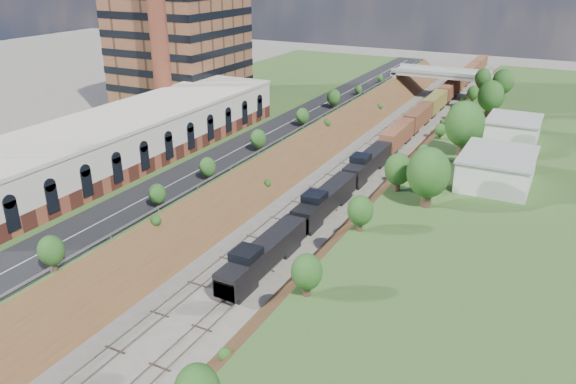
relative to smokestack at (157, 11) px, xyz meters
name	(u,v)px	position (x,y,z in m)	size (l,w,h in m)	color
platform_left	(193,132)	(3.00, 4.00, -22.50)	(44.00, 180.00, 5.00)	#3E5F27
platform_right	(570,192)	(69.00, 4.00, -22.50)	(44.00, 180.00, 5.00)	#3E5F27
embankment_left	(295,162)	(25.00, 4.00, -25.00)	(7.07, 180.00, 7.07)	brown
embankment_right	(417,183)	(47.00, 4.00, -25.00)	(7.07, 180.00, 7.07)	brown
rail_left_track	(339,169)	(33.40, 4.00, -24.91)	(1.58, 180.00, 0.18)	gray
rail_right_track	(368,174)	(38.60, 4.00, -24.91)	(1.58, 180.00, 0.18)	gray
road	(273,131)	(20.50, 4.00, -19.95)	(8.00, 180.00, 0.10)	black
guardrail	(293,132)	(24.60, 3.80, -19.45)	(0.10, 171.00, 0.70)	#99999E
commercial_building	(132,135)	(8.00, -18.00, -16.49)	(14.30, 62.30, 7.00)	brown
smokestack	(157,11)	(0.00, 0.00, 0.00)	(3.20, 3.20, 40.00)	brown
overpass	(441,79)	(36.00, 66.00, -20.08)	(24.50, 8.30, 7.40)	gray
white_building_near	(497,169)	(59.50, -4.00, -18.00)	(9.00, 12.00, 4.00)	silver
white_building_far	(513,130)	(59.00, 18.00, -18.20)	(8.00, 10.00, 3.60)	silver
tree_right_large	(429,173)	(53.00, -16.00, -15.62)	(5.25, 5.25, 7.61)	#473323
tree_left_crest	(134,206)	(24.20, -36.00, -17.96)	(2.45, 2.45, 3.55)	#473323
freight_train	(426,110)	(38.60, 42.10, -22.54)	(2.78, 157.26, 4.55)	black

